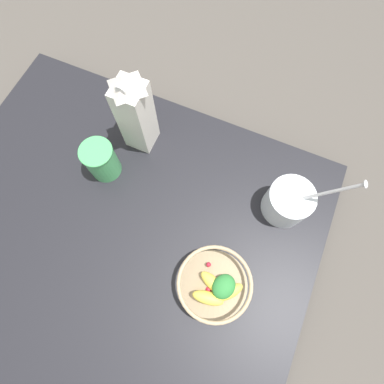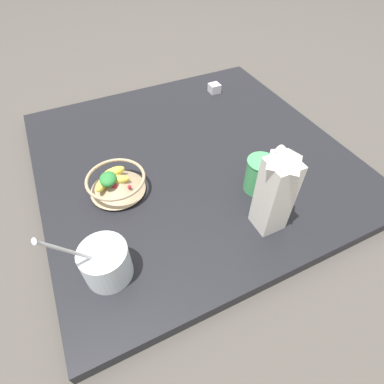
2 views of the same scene
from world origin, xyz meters
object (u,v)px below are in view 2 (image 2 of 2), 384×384
object	(u,v)px
yogurt_tub	(105,262)
drinking_cup	(259,174)
milk_carton	(276,190)
spice_jar	(214,88)
fruit_bowl	(116,183)

from	to	relation	value
yogurt_tub	drinking_cup	size ratio (longest dim) A/B	2.09
drinking_cup	milk_carton	bearing A→B (deg)	67.96
milk_carton	spice_jar	bearing A→B (deg)	-107.02
milk_carton	yogurt_tub	bearing A→B (deg)	-5.15
fruit_bowl	drinking_cup	bearing A→B (deg)	156.38
milk_carton	spice_jar	world-z (taller)	milk_carton
yogurt_tub	spice_jar	xyz separation A→B (m)	(-0.68, -0.69, -0.04)
fruit_bowl	milk_carton	world-z (taller)	milk_carton
milk_carton	spice_jar	size ratio (longest dim) A/B	6.02
milk_carton	yogurt_tub	distance (m)	0.47
spice_jar	yogurt_tub	bearing A→B (deg)	45.49
milk_carton	yogurt_tub	xyz separation A→B (m)	(0.46, -0.04, -0.08)
milk_carton	yogurt_tub	size ratio (longest dim) A/B	1.14
yogurt_tub	drinking_cup	xyz separation A→B (m)	(-0.51, -0.09, 0.00)
yogurt_tub	spice_jar	distance (m)	0.97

